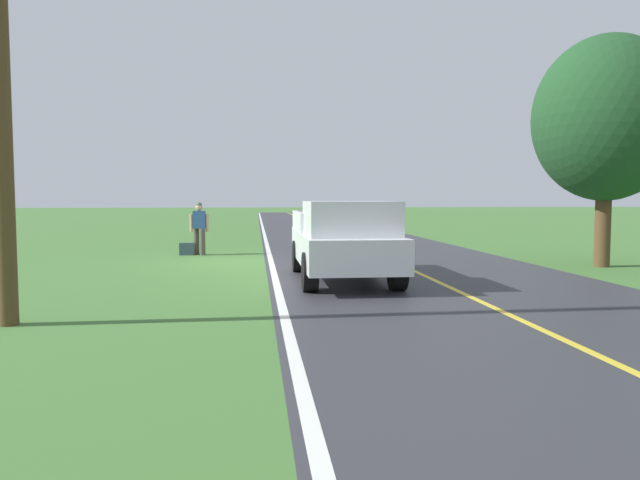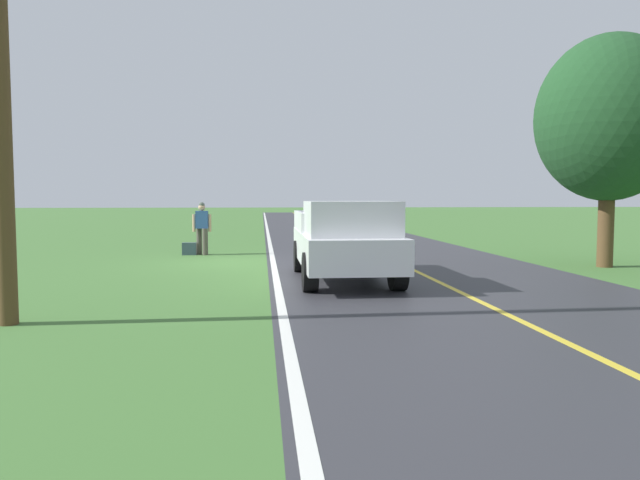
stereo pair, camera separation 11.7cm
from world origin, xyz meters
The scene contains 8 objects.
ground_plane centered at (0.00, 0.00, 0.00)m, with size 200.00×200.00×0.00m, color #427033.
road_surface centered at (-4.57, 0.00, 0.00)m, with size 7.61×120.00×0.00m, color #333338.
lane_edge_line centered at (-0.94, 0.00, 0.01)m, with size 0.16×117.60×0.00m, color silver.
lane_centre_line centered at (-4.57, 0.00, 0.01)m, with size 0.14×117.60×0.00m, color gold.
hitchhiker_walking centered at (1.36, -2.44, 0.98)m, with size 0.62×0.51×1.75m.
suitcase_carried centered at (1.78, -2.36, 0.21)m, with size 0.20×0.46×0.41m, color #384C56.
pickup_truck_passing centered at (-2.48, 4.36, 0.97)m, with size 2.11×5.41×1.82m.
tree_far_side_near centered at (-9.97, 2.25, 4.02)m, with size 3.88×3.88×6.27m.
Camera 2 is at (-0.61, 17.72, 1.89)m, focal length 33.62 mm.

